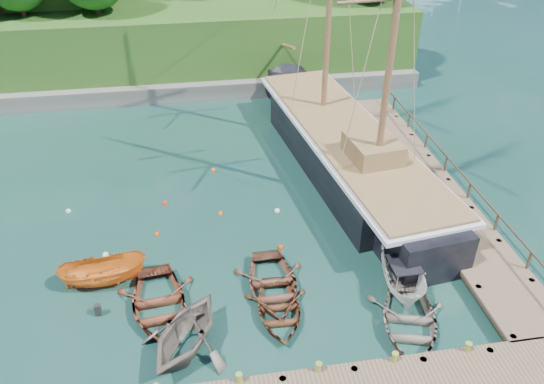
{
  "coord_description": "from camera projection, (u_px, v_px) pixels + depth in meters",
  "views": [
    {
      "loc": [
        -1.79,
        -17.62,
        17.3
      ],
      "look_at": [
        1.9,
        5.23,
        2.0
      ],
      "focal_mm": 35.0,
      "sensor_mm": 36.0,
      "label": 1
    }
  ],
  "objects": [
    {
      "name": "rowboat_1",
      "position": [
        188.0,
        348.0,
        21.68
      ],
      "size": [
        5.54,
        5.76,
        2.33
      ],
      "primitive_type": "imported",
      "rotation": [
        0.0,
        0.0,
        -0.53
      ],
      "color": "#6A5E56",
      "rests_on": "ground"
    },
    {
      "name": "bollard_4",
      "position": [
        464.0,
        361.0,
        21.15
      ],
      "size": [
        0.26,
        0.26,
        0.45
      ],
      "primitive_type": "cylinder",
      "color": "olive",
      "rests_on": "ground"
    },
    {
      "name": "bollard_2",
      "position": [
        317.0,
        381.0,
        20.35
      ],
      "size": [
        0.26,
        0.26,
        0.45
      ],
      "primitive_type": "cylinder",
      "color": "olive",
      "rests_on": "ground"
    },
    {
      "name": "mooring_buoy_6",
      "position": [
        69.0,
        212.0,
        29.71
      ],
      "size": [
        0.31,
        0.31,
        0.31
      ],
      "primitive_type": "sphere",
      "color": "silver",
      "rests_on": "ground"
    },
    {
      "name": "mooring_buoy_0",
      "position": [
        106.0,
        255.0,
        26.56
      ],
      "size": [
        0.33,
        0.33,
        0.33
      ],
      "primitive_type": "sphere",
      "color": "silver",
      "rests_on": "ground"
    },
    {
      "name": "dock_east",
      "position": [
        427.0,
        184.0,
        31.34
      ],
      "size": [
        3.2,
        24.0,
        1.1
      ],
      "color": "brown",
      "rests_on": "ground"
    },
    {
      "name": "bollard_3",
      "position": [
        392.0,
        371.0,
        20.75
      ],
      "size": [
        0.26,
        0.26,
        0.45
      ],
      "primitive_type": "cylinder",
      "color": "olive",
      "rests_on": "ground"
    },
    {
      "name": "mooring_buoy_7",
      "position": [
        281.0,
        248.0,
        27.06
      ],
      "size": [
        0.32,
        0.32,
        0.32
      ],
      "primitive_type": "sphere",
      "color": "#D73200",
      "rests_on": "ground"
    },
    {
      "name": "rowboat_3",
      "position": [
        408.0,
        329.0,
        22.55
      ],
      "size": [
        4.69,
        5.61,
        1.0
      ],
      "primitive_type": "imported",
      "rotation": [
        0.0,
        0.0,
        -0.29
      ],
      "color": "#675C53",
      "rests_on": "ground"
    },
    {
      "name": "ground",
      "position": [
        249.0,
        294.0,
        24.29
      ],
      "size": [
        160.0,
        160.0,
        0.0
      ],
      "primitive_type": "plane",
      "color": "#123126",
      "rests_on": "ground"
    },
    {
      "name": "cabin_boat_white",
      "position": [
        400.0,
        287.0,
        24.66
      ],
      "size": [
        2.6,
        4.91,
        1.8
      ],
      "primitive_type": "imported",
      "rotation": [
        0.0,
        0.0,
        -0.19
      ],
      "color": "silver",
      "rests_on": "ground"
    },
    {
      "name": "headland",
      "position": [
        53.0,
        7.0,
        45.35
      ],
      "size": [
        51.0,
        19.31,
        12.9
      ],
      "color": "#474744",
      "rests_on": "ground"
    },
    {
      "name": "mooring_buoy_1",
      "position": [
        157.0,
        235.0,
        27.96
      ],
      "size": [
        0.28,
        0.28,
        0.28
      ],
      "primitive_type": "sphere",
      "color": "#F73D00",
      "rests_on": "ground"
    },
    {
      "name": "mooring_buoy_4",
      "position": [
        165.0,
        204.0,
        30.36
      ],
      "size": [
        0.31,
        0.31,
        0.31
      ],
      "primitive_type": "sphere",
      "color": "red",
      "rests_on": "ground"
    },
    {
      "name": "mooring_buoy_3",
      "position": [
        277.0,
        211.0,
        29.73
      ],
      "size": [
        0.32,
        0.32,
        0.32
      ],
      "primitive_type": "sphere",
      "color": "silver",
      "rests_on": "ground"
    },
    {
      "name": "rowboat_2",
      "position": [
        279.0,
        315.0,
        23.2
      ],
      "size": [
        3.05,
        4.14,
        0.83
      ],
      "primitive_type": "imported",
      "rotation": [
        0.0,
        0.0,
        -0.05
      ],
      "color": "#512D19",
      "rests_on": "ground"
    },
    {
      "name": "mooring_buoy_5",
      "position": [
        213.0,
        171.0,
        33.39
      ],
      "size": [
        0.33,
        0.33,
        0.33
      ],
      "primitive_type": "sphere",
      "color": "#EF4114",
      "rests_on": "ground"
    },
    {
      "name": "schooner",
      "position": [
        346.0,
        154.0,
        32.88
      ],
      "size": [
        7.75,
        28.08,
        20.72
      ],
      "rotation": [
        0.0,
        0.0,
        0.13
      ],
      "color": "black",
      "rests_on": "ground"
    },
    {
      "name": "mooring_buoy_2",
      "position": [
        220.0,
        214.0,
        29.51
      ],
      "size": [
        0.29,
        0.29,
        0.29
      ],
      "primitive_type": "sphere",
      "color": "#E65802",
      "rests_on": "ground"
    },
    {
      "name": "rowboat_0",
      "position": [
        159.0,
        311.0,
        23.41
      ],
      "size": [
        4.02,
        5.28,
        1.02
      ],
      "primitive_type": "imported",
      "rotation": [
        0.0,
        0.0,
        0.1
      ],
      "color": "brown",
      "rests_on": "ground"
    },
    {
      "name": "motorboat_orange",
      "position": [
        106.0,
        283.0,
        24.87
      ],
      "size": [
        4.13,
        1.76,
        1.56
      ],
      "primitive_type": "imported",
      "rotation": [
        0.0,
        0.0,
        1.63
      ],
      "color": "orange",
      "rests_on": "ground"
    },
    {
      "name": "rowboat_4",
      "position": [
        273.0,
        291.0,
        24.44
      ],
      "size": [
        3.36,
        4.69,
        0.97
      ],
      "primitive_type": "imported",
      "rotation": [
        0.0,
        0.0,
        -0.0
      ],
      "color": "brown",
      "rests_on": "ground"
    }
  ]
}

